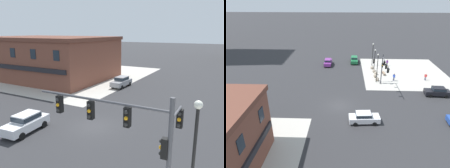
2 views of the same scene
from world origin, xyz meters
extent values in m
plane|color=#2D2D30|center=(0.00, 0.00, 0.00)|extent=(320.00, 320.00, 0.00)
cube|color=#B7B2A8|center=(-20.00, 20.00, 0.00)|extent=(32.00, 32.00, 0.02)
cylinder|color=#4C4C51|center=(5.70, -8.20, 5.70)|extent=(6.88, 0.12, 0.12)
cylinder|color=#4C4C51|center=(9.14, -7.30, 5.40)|extent=(0.11, 1.80, 0.11)
cube|color=black|center=(7.23, -8.20, 5.15)|extent=(0.28, 0.28, 0.90)
sphere|color=#282828|center=(7.23, -8.36, 5.43)|extent=(0.18, 0.18, 0.18)
sphere|color=orange|center=(7.23, -8.36, 5.15)|extent=(0.18, 0.18, 0.18)
sphere|color=#282828|center=(7.23, -8.36, 4.87)|extent=(0.18, 0.18, 0.18)
cube|color=black|center=(5.32, -8.20, 5.15)|extent=(0.28, 0.28, 0.90)
sphere|color=#282828|center=(5.32, -8.36, 5.43)|extent=(0.18, 0.18, 0.18)
sphere|color=orange|center=(5.32, -8.36, 5.15)|extent=(0.18, 0.18, 0.18)
sphere|color=#282828|center=(5.32, -8.36, 4.87)|extent=(0.18, 0.18, 0.18)
cube|color=black|center=(3.41, -8.20, 5.15)|extent=(0.28, 0.28, 0.90)
sphere|color=#282828|center=(3.41, -8.36, 5.43)|extent=(0.18, 0.18, 0.18)
sphere|color=orange|center=(3.41, -8.36, 5.15)|extent=(0.18, 0.18, 0.18)
sphere|color=#282828|center=(3.41, -8.36, 4.87)|extent=(0.18, 0.18, 0.18)
cube|color=black|center=(8.94, -8.20, 4.10)|extent=(0.28, 0.28, 0.90)
sphere|color=#282828|center=(8.78, -8.20, 4.38)|extent=(0.18, 0.18, 0.18)
sphere|color=orange|center=(8.78, -8.20, 4.10)|extent=(0.18, 0.18, 0.18)
sphere|color=#282828|center=(8.78, -8.20, 3.82)|extent=(0.18, 0.18, 0.18)
cube|color=black|center=(9.14, -6.50, 4.85)|extent=(0.28, 0.28, 0.90)
sphere|color=#282828|center=(9.14, -6.66, 5.13)|extent=(0.18, 0.18, 0.18)
sphere|color=orange|center=(9.14, -6.66, 4.85)|extent=(0.18, 0.18, 0.18)
sphere|color=#282828|center=(9.14, -6.66, 4.57)|extent=(0.18, 0.18, 0.18)
sphere|color=white|center=(10.00, -7.41, 5.92)|extent=(0.36, 0.36, 0.36)
cube|color=#99999E|center=(-4.49, 15.31, 0.70)|extent=(1.96, 4.48, 0.76)
cube|color=#99999E|center=(-4.48, 15.46, 1.38)|extent=(1.59, 2.18, 0.60)
cube|color=#232D38|center=(-4.48, 15.46, 1.38)|extent=(1.63, 2.27, 0.40)
cylinder|color=black|center=(-3.72, 13.91, 0.32)|extent=(0.25, 0.65, 0.64)
cylinder|color=black|center=(-5.39, 13.98, 0.32)|extent=(0.25, 0.65, 0.64)
cylinder|color=black|center=(-3.59, 16.63, 0.32)|extent=(0.25, 0.65, 0.64)
cylinder|color=black|center=(-5.26, 16.71, 0.32)|extent=(0.25, 0.65, 0.64)
cube|color=silver|center=(-4.64, -3.80, 0.70)|extent=(2.07, 4.51, 0.76)
cube|color=silver|center=(-4.66, -3.65, 1.38)|extent=(1.64, 2.21, 0.60)
cube|color=#232D38|center=(-4.66, -3.65, 1.38)|extent=(1.68, 2.30, 0.40)
cylinder|color=black|center=(-3.71, -5.10, 0.32)|extent=(0.27, 0.65, 0.64)
cylinder|color=black|center=(-5.38, -5.22, 0.32)|extent=(0.27, 0.65, 0.64)
cylinder|color=black|center=(-3.91, -2.38, 0.32)|extent=(0.27, 0.65, 0.64)
cylinder|color=black|center=(-5.58, -2.49, 0.32)|extent=(0.27, 0.65, 0.64)
cube|color=brown|center=(-20.53, 16.24, 3.60)|extent=(23.06, 16.47, 7.20)
cube|color=brown|center=(-20.53, 16.24, 7.50)|extent=(23.52, 16.80, 0.60)
cube|color=black|center=(-20.53, 7.88, 3.06)|extent=(21.91, 0.24, 0.70)
cube|color=#1E2833|center=(-20.53, 7.96, 5.40)|extent=(1.10, 0.08, 1.50)
cube|color=#1E2833|center=(-15.92, 7.96, 5.40)|extent=(1.10, 0.08, 1.50)
cube|color=#1E2833|center=(-11.31, 7.96, 5.40)|extent=(1.10, 0.08, 1.50)
camera|label=1|loc=(11.03, -16.67, 8.81)|focal=36.18mm
camera|label=2|loc=(-29.41, -1.02, 17.50)|focal=32.70mm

